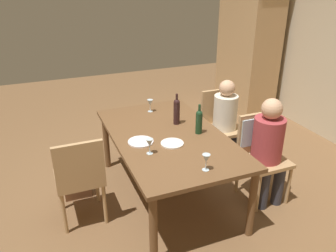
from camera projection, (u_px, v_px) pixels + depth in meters
The scene contains 16 objects.
ground_plane at pixel (168, 195), 3.78m from camera, with size 10.00×10.00×0.00m, color brown.
armoire_cabinet at pixel (248, 46), 5.81m from camera, with size 1.18×0.62×2.18m.
dining_table at pixel (168, 141), 3.50m from camera, with size 1.85×1.09×0.74m.
chair_far_left at pixel (221, 121), 4.30m from camera, with size 0.44×0.44×0.92m.
chair_far_right at pixel (259, 144), 3.60m from camera, with size 0.46×0.44×0.92m.
chair_near at pixel (80, 175), 3.17m from camera, with size 0.44×0.44×0.92m.
person_woman_host at pixel (226, 117), 4.16m from camera, with size 0.33×0.29×1.10m.
person_man_bearded at pixel (269, 145), 3.45m from camera, with size 0.36×0.31×1.15m.
wine_bottle_tall_green at pixel (199, 121), 3.45m from camera, with size 0.07×0.07×0.31m.
wine_bottle_dark_red at pixel (177, 111), 3.66m from camera, with size 0.07×0.07×0.34m.
wine_glass_near_left at pixel (206, 159), 2.82m from camera, with size 0.07×0.07×0.15m.
wine_glass_centre at pixel (150, 103), 4.00m from camera, with size 0.07×0.07×0.15m.
wine_glass_near_right at pixel (150, 143), 3.08m from camera, with size 0.07×0.07×0.15m.
dinner_plate_host at pixel (172, 143), 3.29m from camera, with size 0.22×0.22×0.01m, color white.
dinner_plate_guest_left at pixel (141, 142), 3.32m from camera, with size 0.25×0.25×0.01m, color white.
handbag at pixel (78, 188), 3.71m from camera, with size 0.28×0.12×0.22m, color brown.
Camera 1 is at (2.89, -1.17, 2.27)m, focal length 36.47 mm.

